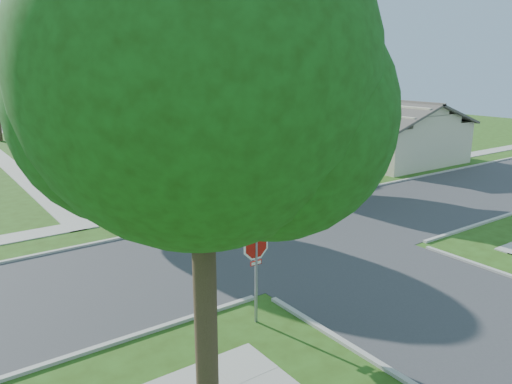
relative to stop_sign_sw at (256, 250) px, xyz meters
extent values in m
plane|color=#2C4713|center=(4.70, 4.70, -2.03)|extent=(100.00, 100.00, 0.00)
cube|color=#333335|center=(4.70, 4.70, -2.03)|extent=(7.00, 100.00, 0.02)
cube|color=#9E9B91|center=(10.80, 30.70, -2.01)|extent=(1.20, 40.00, 0.04)
cube|color=#9E9B91|center=(12.60, 11.80, -2.01)|extent=(8.80, 3.60, 0.05)
cube|color=gray|center=(0.00, 0.00, -0.68)|extent=(0.06, 0.06, 2.70)
cylinder|color=white|center=(0.00, 0.00, 0.12)|extent=(1.05, 0.02, 1.05)
cylinder|color=#AD140C|center=(0.00, 0.00, 0.12)|extent=(0.90, 0.03, 0.90)
cube|color=#AD140C|center=(0.00, 0.00, -0.35)|extent=(0.34, 0.03, 0.12)
cube|color=white|center=(0.00, 0.00, -0.35)|extent=(0.30, 0.03, 0.08)
cube|color=#0C5426|center=(0.00, 0.00, 0.69)|extent=(0.80, 0.02, 0.16)
cube|color=#0C5426|center=(0.00, 0.00, 0.87)|extent=(0.02, 0.80, 0.16)
cube|color=gray|center=(9.40, 9.40, -0.68)|extent=(0.06, 0.06, 2.70)
cylinder|color=white|center=(9.40, 9.40, 0.12)|extent=(1.05, 0.02, 1.05)
cylinder|color=#AD140C|center=(9.40, 9.40, 0.12)|extent=(0.90, 0.03, 0.90)
cube|color=#AD140C|center=(9.40, 9.40, -0.35)|extent=(0.34, 0.03, 0.12)
cube|color=white|center=(9.40, 9.40, -0.35)|extent=(0.30, 0.03, 0.08)
cube|color=#0C5426|center=(9.40, 9.40, 0.69)|extent=(0.80, 0.02, 0.16)
cube|color=#0C5426|center=(9.40, 9.40, 0.87)|extent=(0.02, 0.80, 0.16)
cylinder|color=#38281C|center=(9.40, 13.70, -0.05)|extent=(0.44, 0.44, 3.95)
sphere|color=#1B4110|center=(9.40, 13.70, 3.85)|extent=(4.80, 4.80, 4.80)
sphere|color=#1B4110|center=(10.24, 13.22, 3.25)|extent=(3.46, 3.46, 3.46)
sphere|color=#1B4110|center=(8.68, 14.30, 3.37)|extent=(3.26, 3.26, 3.26)
cylinder|color=#38281C|center=(9.40, 25.70, 0.12)|extent=(0.44, 0.44, 4.30)
sphere|color=#1B4110|center=(9.40, 25.70, 4.48)|extent=(5.40, 5.40, 5.40)
sphere|color=#1B4110|center=(10.35, 25.16, 3.81)|extent=(3.89, 3.89, 3.89)
sphere|color=#1B4110|center=(8.59, 26.38, 3.94)|extent=(3.67, 3.67, 3.67)
cylinder|color=#38281C|center=(9.40, 38.70, 0.07)|extent=(0.44, 0.44, 4.20)
sphere|color=#1B4110|center=(9.40, 38.70, 4.19)|extent=(5.00, 5.00, 5.00)
sphere|color=#1B4110|center=(10.28, 38.20, 3.57)|extent=(3.60, 3.60, 3.60)
sphere|color=#1B4110|center=(8.65, 39.33, 3.69)|extent=(3.40, 3.40, 3.40)
cylinder|color=#38281C|center=(0.00, 13.70, 0.09)|extent=(0.44, 0.44, 4.25)
sphere|color=#1B4110|center=(0.00, 13.70, 4.34)|extent=(5.20, 5.20, 5.20)
sphere|color=#1B4110|center=(0.91, 13.18, 3.69)|extent=(3.74, 3.74, 3.74)
sphere|color=#1B4110|center=(-0.78, 14.35, 3.82)|extent=(3.54, 3.54, 3.54)
cylinder|color=#38281C|center=(0.00, 25.70, 0.19)|extent=(0.44, 0.44, 4.44)
sphere|color=#1B4110|center=(0.00, 25.70, 4.73)|extent=(5.60, 5.60, 5.60)
sphere|color=#1B4110|center=(0.98, 25.14, 4.03)|extent=(4.03, 4.03, 4.03)
sphere|color=#1B4110|center=(-0.84, 26.40, 4.17)|extent=(3.81, 3.81, 3.81)
sphere|color=#1B4110|center=(0.80, 38.24, 3.13)|extent=(3.31, 3.31, 3.31)
cylinder|color=#38281C|center=(-2.80, -2.30, -0.01)|extent=(0.44, 0.44, 4.04)
sphere|color=#1B4110|center=(-2.80, -2.30, 4.52)|extent=(6.00, 6.00, 6.00)
sphere|color=#1B4110|center=(-1.75, -2.90, 3.77)|extent=(4.32, 4.32, 4.32)
sphere|color=#1B4110|center=(-3.70, -1.55, 3.92)|extent=(4.08, 4.08, 4.08)
cylinder|color=#38281C|center=(11.00, 8.90, -0.26)|extent=(0.44, 0.44, 3.54)
sphere|color=#1B4110|center=(11.00, 8.90, 3.83)|extent=(5.60, 5.60, 5.60)
sphere|color=#1B4110|center=(11.98, 8.34, 3.13)|extent=(4.03, 4.03, 4.03)
sphere|color=#1B4110|center=(10.16, 9.60, 3.27)|extent=(3.81, 3.81, 3.81)
cube|color=beige|center=(20.70, 15.70, -0.63)|extent=(8.00, 13.00, 2.80)
cube|color=#443F3A|center=(22.70, 15.70, 1.42)|extent=(4.42, 13.60, 1.56)
cube|color=#443F3A|center=(18.70, 15.70, 1.42)|extent=(4.42, 13.60, 1.56)
cube|color=silver|center=(16.67, 11.80, -0.93)|extent=(0.06, 3.20, 2.20)
cube|color=silver|center=(16.67, 16.35, -1.03)|extent=(0.06, 0.90, 2.00)
cube|color=#1E2633|center=(16.67, 18.95, -0.48)|extent=(0.06, 1.80, 1.10)
cube|color=beige|center=(20.70, 33.70, -0.63)|extent=(8.00, 13.00, 2.80)
cube|color=#443F3A|center=(22.70, 33.70, 1.42)|extent=(4.42, 13.60, 1.56)
cube|color=#443F3A|center=(18.70, 33.70, 1.42)|extent=(4.42, 13.60, 1.56)
cube|color=silver|center=(16.67, 29.80, -0.93)|extent=(0.06, 3.20, 2.20)
cube|color=silver|center=(16.67, 34.35, -1.03)|extent=(0.06, 0.90, 2.00)
cube|color=#1E2633|center=(16.67, 36.95, -0.48)|extent=(0.06, 1.80, 1.10)
imported|color=maroon|center=(16.20, 13.40, -1.34)|extent=(4.24, 1.53, 1.39)
imported|color=black|center=(5.90, 23.82, -1.21)|extent=(2.06, 4.88, 1.65)
imported|color=black|center=(3.50, 40.04, -1.28)|extent=(2.76, 5.37, 1.49)
camera|label=1|loc=(-6.93, -9.73, 4.64)|focal=35.00mm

